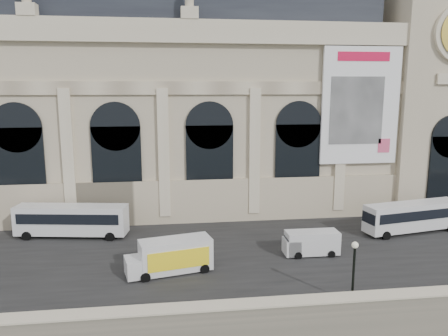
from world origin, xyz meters
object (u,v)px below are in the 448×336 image
Objects in this scene: van_c at (309,243)px; lamp_right at (353,273)px; bus_right at (413,216)px; box_truck at (171,256)px; bus_left at (72,220)px.

lamp_right is at bearing -89.00° from van_c.
bus_right is 26.17m from box_truck.
bus_left is at bearing 174.88° from bus_right.
bus_right is 13.61m from van_c.
van_c is (-12.78, -4.64, -0.67)m from bus_right.
box_truck reaches higher than van_c.
lamp_right is at bearing -37.02° from bus_left.
bus_right is at bearing 15.31° from box_truck.
lamp_right is (-12.62, -13.84, 0.48)m from bus_right.
bus_left is 23.70m from van_c.
box_truck is at bearing 151.23° from lamp_right.
lamp_right is (0.16, -9.20, 1.15)m from van_c.
box_truck is 14.43m from lamp_right.
box_truck is (-12.47, -2.27, 0.29)m from van_c.
lamp_right is at bearing -132.34° from bus_right.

